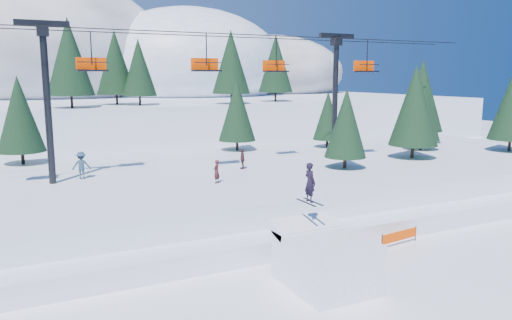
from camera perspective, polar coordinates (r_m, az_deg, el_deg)
name	(u,v)px	position (r m, az deg, el deg)	size (l,w,h in m)	color
ground	(324,304)	(21.84, 7.76, -15.97)	(160.00, 160.00, 0.00)	white
mid_shelf	(186,188)	(36.93, -8.00, -3.24)	(70.00, 22.00, 2.50)	white
berm	(243,237)	(28.12, -1.46, -8.74)	(70.00, 6.00, 1.10)	white
mountain_ridge	(48,74)	(89.81, -22.67, 9.02)	(119.00, 60.00, 26.46)	white
jump_kicker	(324,258)	(23.12, 7.81, -11.08)	(3.36, 4.58, 5.42)	white
chairlift	(194,77)	(36.31, -7.14, 9.41)	(46.04, 3.21, 10.28)	black
conifer_stand	(205,112)	(37.39, -5.81, 5.45)	(63.27, 16.94, 8.59)	black
distant_skiers	(157,162)	(36.00, -11.24, -0.23)	(32.97, 7.64, 1.87)	#392842
banner_near	(399,236)	(29.34, 16.06, -8.35)	(2.84, 0.43, 0.90)	black
banner_far	(379,229)	(30.42, 13.88, -7.61)	(2.76, 0.81, 0.90)	black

